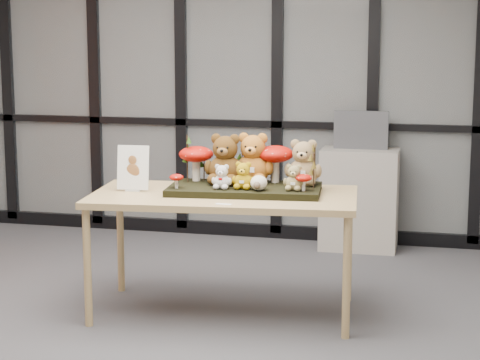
% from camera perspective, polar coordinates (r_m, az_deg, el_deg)
% --- Properties ---
extents(floor, '(5.00, 5.00, 0.00)m').
position_cam_1_polar(floor, '(5.85, -6.74, -9.10)').
color(floor, '#4D4D52').
rests_on(floor, ground).
extents(room_shell, '(5.00, 5.00, 5.00)m').
position_cam_1_polar(room_shell, '(5.54, -7.09, 7.58)').
color(room_shell, beige).
rests_on(room_shell, floor).
extents(glass_partition, '(4.90, 0.06, 2.78)m').
position_cam_1_polar(glass_partition, '(7.91, -0.75, 6.40)').
color(glass_partition, '#2D383F').
rests_on(glass_partition, floor).
extents(display_table, '(1.82, 1.04, 0.82)m').
position_cam_1_polar(display_table, '(5.76, -1.07, -1.54)').
color(display_table, tan).
rests_on(display_table, floor).
extents(diorama_tray, '(1.05, 0.60, 0.04)m').
position_cam_1_polar(diorama_tray, '(5.79, 0.31, -0.61)').
color(diorama_tray, black).
rests_on(diorama_tray, display_table).
extents(bear_pooh_yellow, '(0.31, 0.29, 0.38)m').
position_cam_1_polar(bear_pooh_yellow, '(5.89, 0.86, 1.63)').
color(bear_pooh_yellow, '#AB621D').
rests_on(bear_pooh_yellow, diorama_tray).
extents(bear_brown_medium, '(0.31, 0.28, 0.37)m').
position_cam_1_polar(bear_brown_medium, '(5.86, -0.97, 1.57)').
color(bear_brown_medium, '#4E300F').
rests_on(bear_brown_medium, diorama_tray).
extents(bear_tan_back, '(0.28, 0.25, 0.33)m').
position_cam_1_polar(bear_tan_back, '(5.84, 4.19, 1.33)').
color(bear_tan_back, '#93754B').
rests_on(bear_tan_back, diorama_tray).
extents(bear_small_yellow, '(0.16, 0.15, 0.20)m').
position_cam_1_polar(bear_small_yellow, '(5.67, 0.22, 0.40)').
color(bear_small_yellow, '#AF870B').
rests_on(bear_small_yellow, diorama_tray).
extents(bear_white_bow, '(0.15, 0.14, 0.18)m').
position_cam_1_polar(bear_white_bow, '(5.67, -1.20, 0.31)').
color(bear_white_bow, silver).
rests_on(bear_white_bow, diorama_tray).
extents(bear_beige_small, '(0.15, 0.14, 0.19)m').
position_cam_1_polar(bear_beige_small, '(5.63, 3.58, 0.26)').
color(bear_beige_small, '#91804E').
rests_on(bear_beige_small, diorama_tray).
extents(plush_cream_hedgehog, '(0.09, 0.08, 0.11)m').
position_cam_1_polar(plush_cream_hedgehog, '(5.62, 1.24, -0.14)').
color(plush_cream_hedgehog, '#F2E6CF').
rests_on(plush_cream_hedgehog, diorama_tray).
extents(mushroom_back_left, '(0.24, 0.24, 0.26)m').
position_cam_1_polar(mushroom_back_left, '(5.98, -2.89, 1.20)').
color(mushroom_back_left, '#9C0C05').
rests_on(mushroom_back_left, diorama_tray).
extents(mushroom_back_right, '(0.25, 0.25, 0.28)m').
position_cam_1_polar(mushroom_back_right, '(5.91, 2.33, 1.18)').
color(mushroom_back_right, '#9C0C05').
rests_on(mushroom_back_right, diorama_tray).
extents(mushroom_front_left, '(0.09, 0.09, 0.10)m').
position_cam_1_polar(mushroom_front_left, '(5.71, -4.19, -0.03)').
color(mushroom_front_left, '#9C0C05').
rests_on(mushroom_front_left, diorama_tray).
extents(mushroom_front_right, '(0.11, 0.11, 0.12)m').
position_cam_1_polar(mushroom_front_right, '(5.62, 4.19, -0.11)').
color(mushroom_front_right, '#9C0C05').
rests_on(mushroom_front_right, diorama_tray).
extents(sprig_green_far_left, '(0.05, 0.05, 0.32)m').
position_cam_1_polar(sprig_green_far_left, '(5.95, -3.48, 1.44)').
color(sprig_green_far_left, '#163E0E').
rests_on(sprig_green_far_left, diorama_tray).
extents(sprig_green_mid_left, '(0.05, 0.05, 0.24)m').
position_cam_1_polar(sprig_green_mid_left, '(5.99, -2.38, 1.10)').
color(sprig_green_mid_left, '#163E0E').
rests_on(sprig_green_mid_left, diorama_tray).
extents(sprig_dry_far_right, '(0.05, 0.05, 0.28)m').
position_cam_1_polar(sprig_dry_far_right, '(5.83, 4.94, 1.06)').
color(sprig_dry_far_right, brown).
rests_on(sprig_dry_far_right, diorama_tray).
extents(sprig_dry_mid_right, '(0.05, 0.05, 0.23)m').
position_cam_1_polar(sprig_dry_mid_right, '(5.70, 4.86, 0.58)').
color(sprig_dry_mid_right, brown).
rests_on(sprig_dry_mid_right, diorama_tray).
extents(sprig_green_centre, '(0.05, 0.05, 0.19)m').
position_cam_1_polar(sprig_green_centre, '(5.97, 0.14, 0.85)').
color(sprig_green_centre, '#163E0E').
rests_on(sprig_green_centre, diorama_tray).
extents(sign_holder, '(0.22, 0.07, 0.31)m').
position_cam_1_polar(sign_holder, '(5.87, -7.04, 0.67)').
color(sign_holder, silver).
rests_on(sign_holder, display_table).
extents(label_card, '(0.10, 0.03, 0.00)m').
position_cam_1_polar(label_card, '(5.40, -1.08, -1.60)').
color(label_card, white).
rests_on(label_card, display_table).
extents(cabinet, '(0.66, 0.38, 0.88)m').
position_cam_1_polar(cabinet, '(7.60, 7.82, -1.27)').
color(cabinet, '#9E978C').
rests_on(cabinet, floor).
extents(monitor, '(0.46, 0.05, 0.33)m').
position_cam_1_polar(monitor, '(7.52, 7.95, 3.27)').
color(monitor, '#4B4E53').
rests_on(monitor, cabinet).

